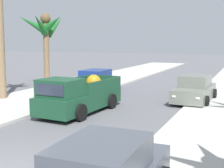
# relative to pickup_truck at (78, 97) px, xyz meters

# --- Properties ---
(sidewalk_left) EXTENTS (5.09, 60.00, 0.12)m
(sidewalk_left) POSITION_rel_pickup_truck_xyz_m (-4.11, 4.84, -0.73)
(sidewalk_left) COLOR beige
(sidewalk_left) RESTS_ON ground
(curb_left) EXTENTS (0.16, 60.00, 0.10)m
(curb_left) POSITION_rel_pickup_truck_xyz_m (-2.97, 4.84, -0.74)
(curb_left) COLOR silver
(curb_left) RESTS_ON ground
(curb_right) EXTENTS (0.16, 60.00, 0.10)m
(curb_right) POSITION_rel_pickup_truck_xyz_m (5.89, 4.84, -0.74)
(curb_right) COLOR silver
(curb_right) RESTS_ON ground
(pickup_truck) EXTENTS (2.43, 5.31, 1.80)m
(pickup_truck) POSITION_rel_pickup_truck_xyz_m (0.00, 0.00, 0.00)
(pickup_truck) COLOR #19472D
(pickup_truck) RESTS_ON ground
(car_right_near) EXTENTS (2.06, 4.28, 1.54)m
(car_right_near) POSITION_rel_pickup_truck_xyz_m (-1.99, 5.87, -0.08)
(car_right_near) COLOR navy
(car_right_near) RESTS_ON ground
(car_left_mid) EXTENTS (2.17, 4.32, 1.54)m
(car_left_mid) POSITION_rel_pickup_truck_xyz_m (4.68, 5.05, -0.08)
(car_left_mid) COLOR slate
(car_left_mid) RESTS_ON ground
(palm_tree_right_mid) EXTENTS (3.35, 3.85, 5.47)m
(palm_tree_right_mid) POSITION_rel_pickup_truck_xyz_m (-6.55, 6.57, 3.48)
(palm_tree_right_mid) COLOR brown
(palm_tree_right_mid) RESTS_ON ground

